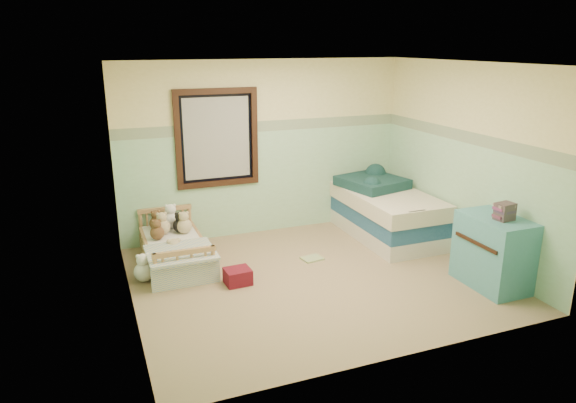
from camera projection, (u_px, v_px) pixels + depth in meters
name	position (u px, v px, depth m)	size (l,w,h in m)	color
floor	(314.00, 278.00, 6.34)	(4.20, 3.60, 0.02)	#826B4D
ceiling	(318.00, 63.00, 5.60)	(4.20, 3.60, 0.02)	silver
wall_back	(264.00, 149.00, 7.57)	(4.20, 0.04, 2.50)	beige
wall_front	(405.00, 227.00, 4.37)	(4.20, 0.04, 2.50)	beige
wall_left	(124.00, 196.00, 5.24)	(0.04, 3.60, 2.50)	beige
wall_right	(466.00, 162.00, 6.70)	(0.04, 3.60, 2.50)	beige
wainscot_mint	(265.00, 182.00, 7.71)	(4.20, 0.01, 1.50)	#94C599
border_strip	(265.00, 126.00, 7.47)	(4.20, 0.01, 0.15)	#47674F
window_frame	(217.00, 138.00, 7.24)	(1.16, 0.06, 1.36)	black
window_blinds	(217.00, 138.00, 7.25)	(0.92, 0.01, 1.12)	#BCBCBA
toddler_bed_frame	(175.00, 256.00, 6.73)	(0.73, 1.46, 0.19)	#987046
toddler_mattress	(175.00, 245.00, 6.68)	(0.67, 1.40, 0.12)	white
patchwork_quilt	(181.00, 252.00, 6.26)	(0.79, 0.73, 0.03)	#7195CC
plush_bed_brown	(156.00, 223.00, 7.03)	(0.18, 0.18, 0.18)	brown
plush_bed_white	(171.00, 220.00, 7.10)	(0.23, 0.23, 0.23)	white
plush_bed_tan	(162.00, 227.00, 6.85)	(0.21, 0.21, 0.21)	#CEB88F
plush_bed_dark	(180.00, 225.00, 6.93)	(0.19, 0.19, 0.19)	black
plush_floor_cream	(144.00, 272.00, 6.22)	(0.23, 0.23, 0.23)	white
plush_floor_tan	(175.00, 258.00, 6.59)	(0.26, 0.26, 0.26)	#CEB88F
twin_bed_frame	(383.00, 228.00, 7.71)	(0.95, 1.89, 0.22)	silver
twin_boxspring	(384.00, 213.00, 7.65)	(0.95, 1.89, 0.22)	navy
twin_mattress	(385.00, 199.00, 7.59)	(0.99, 1.93, 0.22)	silver
teal_blanket	(372.00, 182.00, 7.78)	(0.81, 0.85, 0.14)	#0F3230
dresser	(493.00, 252.00, 6.03)	(0.52, 0.84, 0.84)	teal
book_stack	(505.00, 211.00, 5.79)	(0.20, 0.15, 0.20)	brown
red_pillow	(238.00, 276.00, 6.16)	(0.29, 0.26, 0.18)	#A30C28
floor_book	(312.00, 258.00, 6.87)	(0.27, 0.20, 0.02)	yellow
extra_plush_0	(184.00, 226.00, 6.90)	(0.20, 0.20, 0.20)	#CEB88F
extra_plush_1	(157.00, 233.00, 6.68)	(0.18, 0.18, 0.18)	brown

